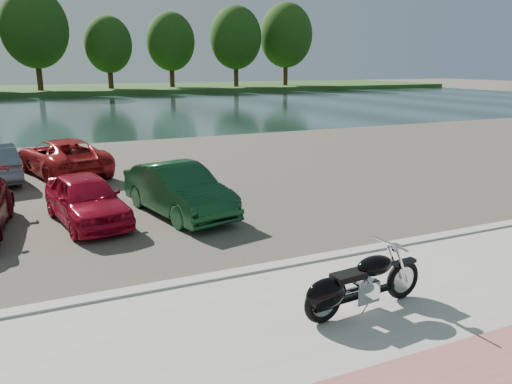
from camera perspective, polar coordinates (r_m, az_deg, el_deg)
ground at (r=8.56m, az=11.21°, el=-13.20°), size 200.00×200.00×0.00m
promenade at (r=7.85m, az=15.59°, el=-15.77°), size 60.00×6.00×0.10m
kerb at (r=10.06m, az=4.61°, el=-8.18°), size 60.00×0.30×0.14m
parking_lot at (r=18.12m, az=-9.17°, el=1.81°), size 60.00×18.00×0.04m
river at (r=46.50m, az=-18.76°, el=8.86°), size 120.00×40.00×0.00m
far_bank at (r=78.32m, az=-21.26°, el=10.85°), size 120.00×24.00×0.60m
far_trees at (r=72.53m, az=-17.91°, el=16.61°), size 70.25×10.68×12.52m
motorcycle at (r=8.09m, az=11.17°, el=-10.48°), size 2.33×0.75×1.05m
car_4 at (r=13.16m, az=-18.84°, el=-0.74°), size 2.07×3.83×1.24m
car_5 at (r=13.31m, az=-8.85°, el=0.25°), size 2.26×4.25×1.33m
car_10 at (r=19.23m, az=-21.23°, el=3.79°), size 3.32×5.13×1.31m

